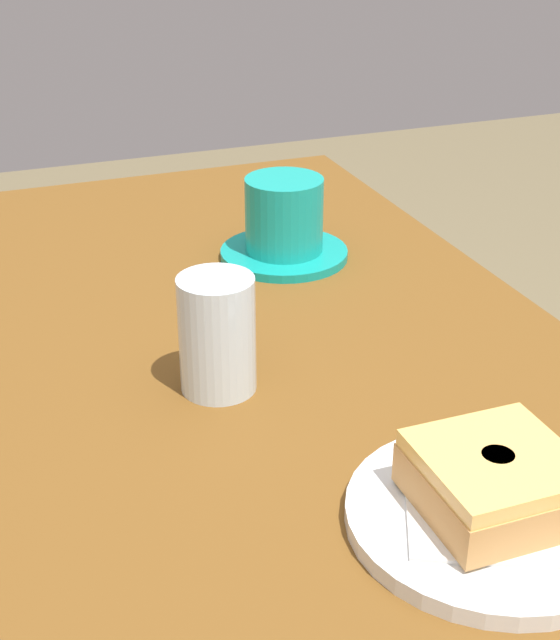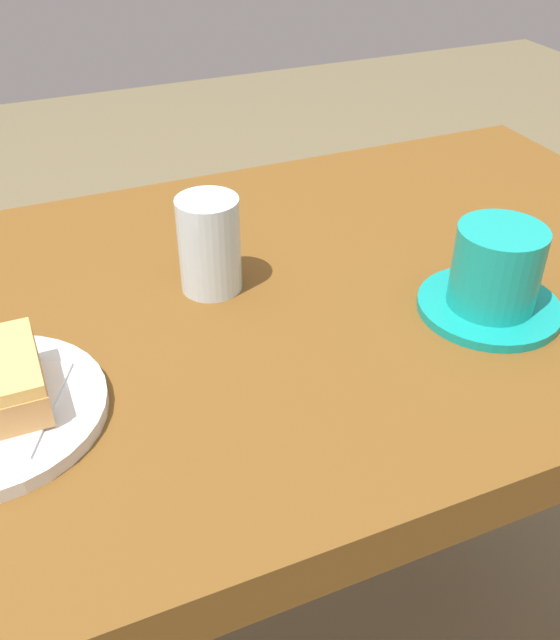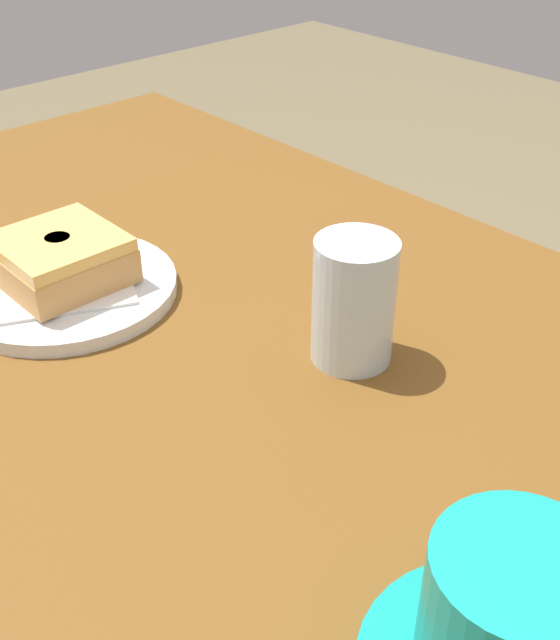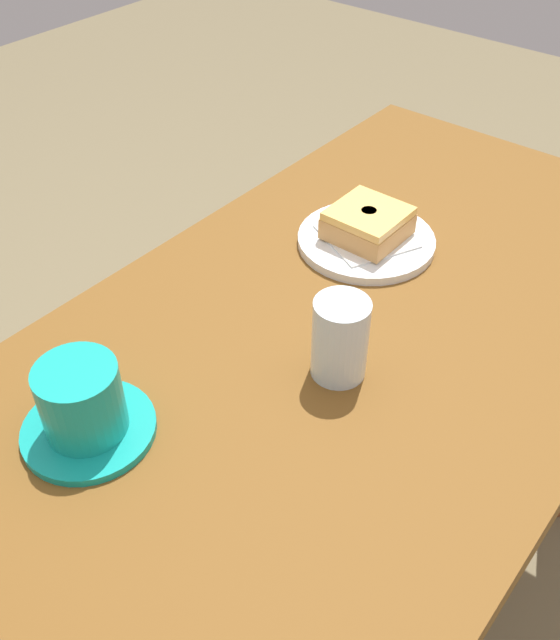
{
  "view_description": "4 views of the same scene",
  "coord_description": "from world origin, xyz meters",
  "px_view_note": "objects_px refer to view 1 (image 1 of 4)",
  "views": [
    {
      "loc": [
        -0.6,
        0.22,
        1.12
      ],
      "look_at": [
        0.08,
        -0.03,
        0.75
      ],
      "focal_mm": 51.5,
      "sensor_mm": 36.0,
      "label": 1
    },
    {
      "loc": [
        -0.14,
        -0.57,
        1.12
      ],
      "look_at": [
        0.07,
        -0.07,
        0.73
      ],
      "focal_mm": 39.96,
      "sensor_mm": 36.0,
      "label": 2
    },
    {
      "loc": [
        0.38,
        -0.35,
        1.08
      ],
      "look_at": [
        0.01,
        -0.02,
        0.76
      ],
      "focal_mm": 44.84,
      "sensor_mm": 36.0,
      "label": 3
    },
    {
      "loc": [
        0.53,
        0.35,
        1.29
      ],
      "look_at": [
        0.05,
        -0.04,
        0.76
      ],
      "focal_mm": 39.97,
      "sensor_mm": 36.0,
      "label": 4
    }
  ],
  "objects_px": {
    "plate_glazed_square": "(490,516)",
    "donut_glazed_square": "(495,480)",
    "coffee_cup": "(284,223)",
    "water_glass": "(217,334)"
  },
  "relations": [
    {
      "from": "plate_glazed_square",
      "to": "water_glass",
      "type": "bearing_deg",
      "value": 26.81
    },
    {
      "from": "plate_glazed_square",
      "to": "coffee_cup",
      "type": "relative_size",
      "value": 1.38
    },
    {
      "from": "water_glass",
      "to": "coffee_cup",
      "type": "relative_size",
      "value": 0.71
    },
    {
      "from": "donut_glazed_square",
      "to": "coffee_cup",
      "type": "bearing_deg",
      "value": -3.9
    },
    {
      "from": "donut_glazed_square",
      "to": "coffee_cup",
      "type": "distance_m",
      "value": 0.47
    },
    {
      "from": "plate_glazed_square",
      "to": "water_glass",
      "type": "height_order",
      "value": "water_glass"
    },
    {
      "from": "coffee_cup",
      "to": "plate_glazed_square",
      "type": "bearing_deg",
      "value": 176.1
    },
    {
      "from": "plate_glazed_square",
      "to": "water_glass",
      "type": "distance_m",
      "value": 0.26
    },
    {
      "from": "plate_glazed_square",
      "to": "donut_glazed_square",
      "type": "relative_size",
      "value": 1.97
    },
    {
      "from": "plate_glazed_square",
      "to": "coffee_cup",
      "type": "distance_m",
      "value": 0.48
    }
  ]
}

